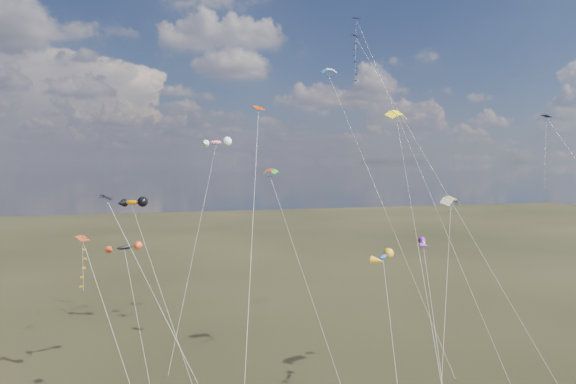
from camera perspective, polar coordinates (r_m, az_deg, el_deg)
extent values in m
cube|color=black|center=(63.60, 7.50, 16.83)|extent=(1.14, 1.15, 0.39)
cylinder|color=silver|center=(56.35, 17.35, -0.34)|extent=(12.93, 19.55, 36.70)
cube|color=#0C0C49|center=(65.71, 7.59, 18.60)|extent=(1.13, 1.12, 0.26)
cylinder|color=silver|center=(56.69, 15.06, 0.96)|extent=(8.12, 19.23, 39.15)
cube|color=black|center=(45.48, -19.55, -0.56)|extent=(1.01, 1.07, 0.41)
cylinder|color=silver|center=(40.52, -12.90, -14.53)|extent=(9.66, 13.51, 18.89)
cube|color=#B13817|center=(44.85, -21.89, -4.79)|extent=(1.19, 1.20, 0.39)
cylinder|color=silver|center=(42.36, -18.34, -16.10)|extent=(5.66, 8.47, 15.67)
cube|color=#120E52|center=(56.00, 26.78, 7.54)|extent=(0.71, 0.74, 0.23)
cube|color=#D63B00|center=(42.71, -3.28, 9.33)|extent=(1.07, 1.03, 0.38)
cylinder|color=silver|center=(33.22, -4.37, -11.80)|extent=(5.82, 20.06, 26.28)
cylinder|color=silver|center=(45.76, 14.60, -7.15)|extent=(7.17, 22.93, 27.14)
cylinder|color=silver|center=(60.33, 10.63, -1.29)|extent=(6.04, 20.57, 34.03)
cube|color=#332316|center=(57.09, 18.17, -19.23)|extent=(0.10, 0.10, 0.12)
cylinder|color=silver|center=(47.03, 17.06, -12.44)|extent=(8.78, 12.19, 18.30)
cylinder|color=silver|center=(54.30, 1.73, -8.74)|extent=(3.35, 15.53, 20.91)
ellipsoid|color=black|center=(58.25, -17.70, -5.91)|extent=(3.49, 2.25, 0.99)
cylinder|color=silver|center=(54.29, -16.35, -13.40)|extent=(2.66, 10.93, 12.63)
ellipsoid|color=orange|center=(52.60, -16.97, -1.11)|extent=(2.87, 2.33, 1.13)
cylinder|color=silver|center=(48.38, -13.38, -12.19)|extent=(5.89, 11.70, 17.88)
ellipsoid|color=white|center=(48.96, 14.79, -5.43)|extent=(1.66, 2.61, 0.66)
cylinder|color=silver|center=(45.73, 16.17, -15.40)|extent=(3.19, 9.97, 14.46)
ellipsoid|color=red|center=(66.39, -8.00, 5.46)|extent=(3.42, 2.16, 1.41)
cylinder|color=silver|center=(60.02, -10.34, -5.98)|extent=(6.99, 13.53, 24.32)
cube|color=#332316|center=(56.61, -13.23, -19.35)|extent=(0.10, 0.10, 0.12)
ellipsoid|color=#1048A9|center=(38.09, 10.54, -7.10)|extent=(2.38, 2.33, 0.90)
cylinder|color=silver|center=(36.54, 12.04, -19.84)|extent=(1.69, 7.83, 14.95)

